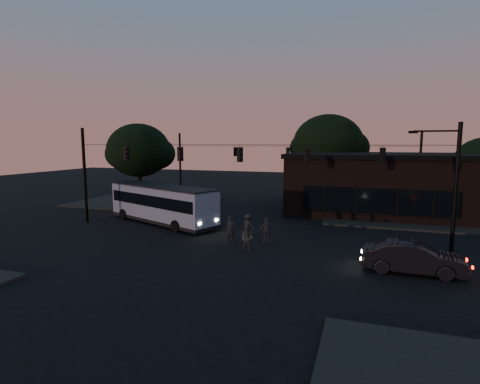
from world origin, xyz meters
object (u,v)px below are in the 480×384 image
(car, at_px, (413,258))
(pedestrian_a, at_px, (231,230))
(building, at_px, (376,183))
(bus, at_px, (162,202))
(pedestrian_c, at_px, (266,230))
(pedestrian_d, at_px, (248,225))
(pedestrian_b, at_px, (247,238))

(car, xyz_separation_m, pedestrian_a, (-10.31, 2.23, 0.12))
(building, distance_m, bus, 19.16)
(pedestrian_c, height_order, pedestrian_d, pedestrian_c)
(pedestrian_b, distance_m, pedestrian_c, 2.22)
(bus, bearing_deg, pedestrian_d, 9.82)
(bus, bearing_deg, pedestrian_a, -5.59)
(car, relative_size, pedestrian_c, 2.90)
(bus, relative_size, car, 2.29)
(pedestrian_b, distance_m, pedestrian_d, 3.56)
(pedestrian_a, xyz_separation_m, pedestrian_d, (0.47, 2.14, -0.12))
(bus, height_order, pedestrian_d, bus)
(pedestrian_c, bearing_deg, bus, -47.84)
(bus, xyz_separation_m, pedestrian_a, (7.24, -3.92, -0.79))
(building, bearing_deg, pedestrian_b, -115.31)
(building, xyz_separation_m, pedestrian_c, (-6.73, -13.41, -1.90))
(pedestrian_c, distance_m, pedestrian_d, 2.07)
(pedestrian_a, distance_m, pedestrian_d, 2.19)
(car, distance_m, pedestrian_b, 8.87)
(bus, height_order, pedestrian_a, bus)
(car, bearing_deg, pedestrian_d, 67.45)
(building, relative_size, bus, 1.42)
(pedestrian_b, bearing_deg, building, 71.53)
(pedestrian_a, xyz_separation_m, pedestrian_b, (1.49, -1.27, -0.13))
(bus, height_order, pedestrian_c, bus)
(pedestrian_a, height_order, pedestrian_b, pedestrian_a)
(car, xyz_separation_m, pedestrian_d, (-9.84, 4.37, -0.00))
(building, distance_m, car, 16.68)
(pedestrian_b, xyz_separation_m, pedestrian_c, (0.62, 2.14, 0.05))
(bus, distance_m, pedestrian_a, 8.27)
(pedestrian_d, bearing_deg, pedestrian_c, 152.71)
(car, relative_size, pedestrian_a, 2.63)
(building, relative_size, pedestrian_a, 8.58)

